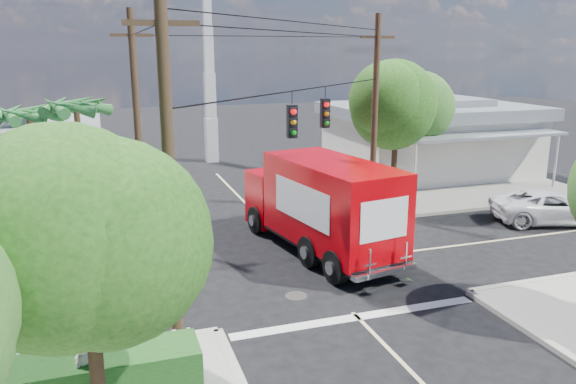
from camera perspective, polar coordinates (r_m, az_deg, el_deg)
name	(u,v)px	position (r m, az deg, el deg)	size (l,w,h in m)	color
ground	(306,265)	(20.25, 1.81, -7.37)	(120.00, 120.00, 0.00)	black
sidewalk_ne	(414,178)	(34.24, 12.67, 1.42)	(14.12, 14.12, 0.14)	gray
sidewalk_nw	(13,210)	(29.78, -26.18, -1.62)	(14.12, 14.12, 0.14)	gray
road_markings	(321,280)	(18.97, 3.36, -8.90)	(32.00, 32.00, 0.01)	beige
building_ne	(430,136)	(35.59, 14.22, 5.50)	(11.80, 10.20, 4.50)	beige
radio_tower	(209,78)	(38.34, -7.99, 11.38)	(0.80, 0.80, 17.00)	silver
tree_sw_front	(84,232)	(10.58, -19.99, -3.80)	(3.88, 3.78, 6.03)	#422D1C
tree_ne_front	(397,107)	(28.15, 11.04, 8.49)	(4.21, 4.14, 6.66)	#422D1C
tree_ne_back	(419,112)	(31.41, 13.19, 7.89)	(3.77, 3.66, 5.82)	#422D1C
palm_nw_front	(76,109)	(25.28, -20.71, 7.85)	(3.01, 3.08, 5.59)	#422D1C
palm_nw_back	(29,116)	(26.95, -24.82, 7.01)	(3.01, 3.08, 5.19)	#422D1C
utility_poles	(249,131)	(20.07, -3.96, 6.24)	(12.00, 10.68, 9.00)	#473321
picket_fence	(62,366)	(13.87, -22.00, -16.11)	(5.94, 0.06, 1.00)	silver
vending_boxes	(386,192)	(28.01, 9.94, 0.04)	(1.90, 0.50, 1.10)	red
delivery_truck	(321,205)	(21.00, 3.37, -1.32)	(3.91, 8.62, 3.60)	black
parked_car	(552,207)	(27.46, 25.26, -1.37)	(2.37, 5.15, 1.43)	silver
pedestrian	(86,376)	(12.84, -19.87, -17.13)	(0.59, 0.39, 1.61)	beige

